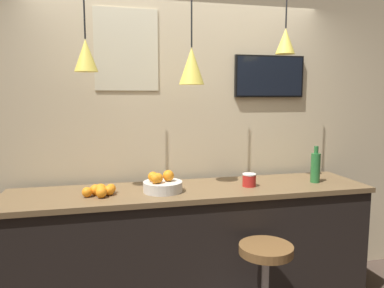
{
  "coord_description": "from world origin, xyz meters",
  "views": [
    {
      "loc": [
        -0.67,
        -2.13,
        1.72
      ],
      "look_at": [
        0.0,
        0.64,
        1.35
      ],
      "focal_mm": 35.0,
      "sensor_mm": 36.0,
      "label": 1
    }
  ],
  "objects_px": {
    "fruit_bowl": "(162,185)",
    "juice_bottle": "(315,167)",
    "mounted_tv": "(269,76)",
    "bar_stool": "(265,276)",
    "spread_jar": "(249,180)"
  },
  "relations": [
    {
      "from": "juice_bottle",
      "to": "spread_jar",
      "type": "bearing_deg",
      "value": 180.0
    },
    {
      "from": "fruit_bowl",
      "to": "juice_bottle",
      "type": "distance_m",
      "value": 1.29
    },
    {
      "from": "fruit_bowl",
      "to": "juice_bottle",
      "type": "height_order",
      "value": "juice_bottle"
    },
    {
      "from": "juice_bottle",
      "to": "mounted_tv",
      "type": "height_order",
      "value": "mounted_tv"
    },
    {
      "from": "bar_stool",
      "to": "spread_jar",
      "type": "height_order",
      "value": "spread_jar"
    },
    {
      "from": "mounted_tv",
      "to": "spread_jar",
      "type": "bearing_deg",
      "value": -129.55
    },
    {
      "from": "juice_bottle",
      "to": "mounted_tv",
      "type": "distance_m",
      "value": 0.9
    },
    {
      "from": "mounted_tv",
      "to": "bar_stool",
      "type": "bearing_deg",
      "value": -114.71
    },
    {
      "from": "bar_stool",
      "to": "mounted_tv",
      "type": "distance_m",
      "value": 1.72
    },
    {
      "from": "juice_bottle",
      "to": "spread_jar",
      "type": "relative_size",
      "value": 2.81
    },
    {
      "from": "fruit_bowl",
      "to": "mounted_tv",
      "type": "height_order",
      "value": "mounted_tv"
    },
    {
      "from": "juice_bottle",
      "to": "mounted_tv",
      "type": "relative_size",
      "value": 0.47
    },
    {
      "from": "spread_jar",
      "to": "mounted_tv",
      "type": "relative_size",
      "value": 0.17
    },
    {
      "from": "bar_stool",
      "to": "spread_jar",
      "type": "xyz_separation_m",
      "value": [
        0.08,
        0.5,
        0.55
      ]
    },
    {
      "from": "fruit_bowl",
      "to": "mounted_tv",
      "type": "relative_size",
      "value": 0.45
    }
  ]
}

